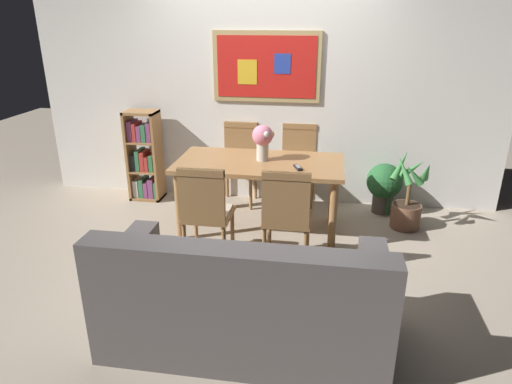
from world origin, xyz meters
TOP-DOWN VIEW (x-y plane):
  - ground_plane at (0.00, 0.00)m, footprint 12.00×12.00m
  - wall_back_with_painting at (0.00, 1.32)m, footprint 5.20×0.14m
  - dining_table at (0.07, 0.41)m, footprint 1.60×0.83m
  - dining_chair_near_right at (0.40, -0.33)m, footprint 0.40×0.41m
  - dining_chair_far_right at (0.39, 1.18)m, footprint 0.40×0.41m
  - dining_chair_far_left at (-0.27, 1.14)m, footprint 0.40×0.41m
  - dining_chair_near_left at (-0.27, -0.35)m, footprint 0.40×0.41m
  - leather_couch at (0.22, -1.30)m, footprint 1.80×0.84m
  - bookshelf at (-1.37, 1.05)m, footprint 0.36×0.28m
  - potted_ivy at (1.34, 1.05)m, footprint 0.38×0.38m
  - potted_palm at (1.54, 0.69)m, footprint 0.41×0.38m
  - flower_vase at (0.09, 0.46)m, footprint 0.21×0.20m
  - tv_remote at (0.45, 0.25)m, footprint 0.10×0.16m

SIDE VIEW (x-z plane):
  - ground_plane at x=0.00m, z-range 0.00..0.00m
  - potted_palm at x=1.54m, z-range -0.13..0.66m
  - leather_couch at x=0.22m, z-range -0.11..0.73m
  - potted_ivy at x=1.34m, z-range 0.03..0.61m
  - bookshelf at x=-1.37m, z-range -0.04..1.00m
  - dining_chair_near_right at x=0.40m, z-range 0.08..0.99m
  - dining_chair_far_right at x=0.39m, z-range 0.08..0.99m
  - dining_chair_far_left at x=-0.27m, z-range 0.08..0.99m
  - dining_chair_near_left at x=-0.27m, z-range 0.08..0.99m
  - dining_table at x=0.07m, z-range 0.27..0.99m
  - tv_remote at x=0.45m, z-range 0.72..0.75m
  - flower_vase at x=0.09m, z-range 0.76..1.11m
  - wall_back_with_painting at x=0.00m, z-range 0.00..2.60m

